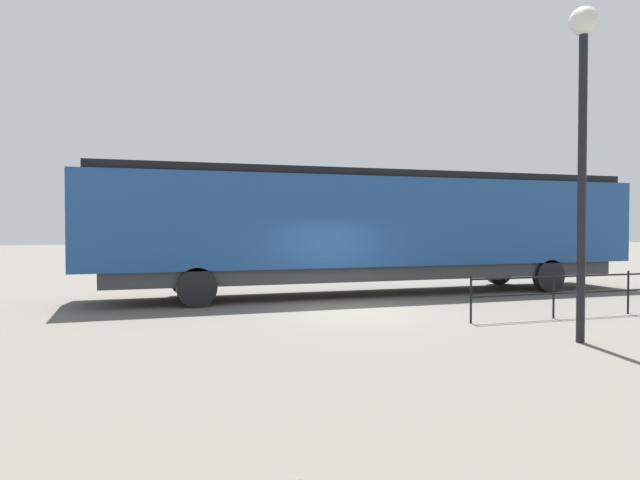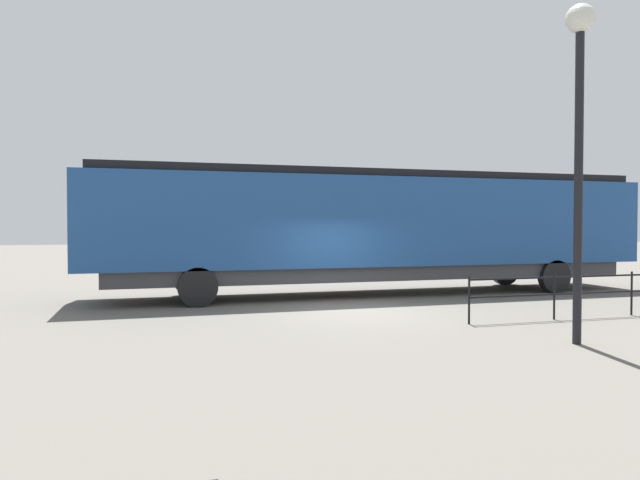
{
  "view_description": "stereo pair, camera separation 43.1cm",
  "coord_description": "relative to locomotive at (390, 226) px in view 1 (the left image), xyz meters",
  "views": [
    {
      "loc": [
        14.06,
        -5.57,
        2.24
      ],
      "look_at": [
        -0.75,
        -0.68,
        1.86
      ],
      "focal_mm": 32.56,
      "sensor_mm": 36.0,
      "label": 1
    },
    {
      "loc": [
        14.19,
        -5.16,
        2.24
      ],
      "look_at": [
        -0.75,
        -0.68,
        1.86
      ],
      "focal_mm": 32.56,
      "sensor_mm": 36.0,
      "label": 2
    }
  ],
  "objects": [
    {
      "name": "locomotive",
      "position": [
        0.0,
        0.0,
        0.0
      ],
      "size": [
        3.1,
        18.26,
        3.98
      ],
      "color": "navy",
      "rests_on": "ground_plane"
    },
    {
      "name": "lamp_post",
      "position": [
        8.55,
        -0.0,
        2.33
      ],
      "size": [
        0.54,
        0.54,
        6.39
      ],
      "color": "black",
      "rests_on": "ground_plane"
    },
    {
      "name": "ground_plane",
      "position": [
        3.44,
        -2.65,
        -2.25
      ],
      "size": [
        120.0,
        120.0,
        0.0
      ],
      "primitive_type": "plane",
      "color": "#666059"
    },
    {
      "name": "platform_fence",
      "position": [
        6.01,
        3.82,
        -1.52
      ],
      "size": [
        0.05,
        9.27,
        1.1
      ],
      "color": "black",
      "rests_on": "ground_plane"
    }
  ]
}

